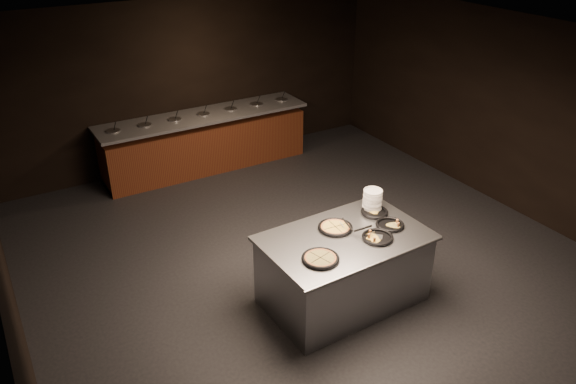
# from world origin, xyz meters

# --- Properties ---
(room) EXTENTS (7.02, 8.02, 2.92)m
(room) POSITION_xyz_m (0.00, 0.00, 1.45)
(room) COLOR black
(room) RESTS_ON ground
(salad_bar) EXTENTS (3.70, 0.83, 1.18)m
(salad_bar) POSITION_xyz_m (0.00, 3.56, 0.44)
(salad_bar) COLOR #5B2F15
(salad_bar) RESTS_ON ground
(serving_counter) EXTENTS (1.91, 1.26, 0.90)m
(serving_counter) POSITION_xyz_m (-0.10, -0.74, 0.43)
(serving_counter) COLOR #B5B7BC
(serving_counter) RESTS_ON ground
(plate_stack) EXTENTS (0.24, 0.24, 0.25)m
(plate_stack) POSITION_xyz_m (0.57, -0.38, 1.03)
(plate_stack) COLOR white
(plate_stack) RESTS_ON serving_counter
(pan_veggie_whole) EXTENTS (0.41, 0.41, 0.04)m
(pan_veggie_whole) POSITION_xyz_m (-0.60, -0.99, 0.92)
(pan_veggie_whole) COLOR black
(pan_veggie_whole) RESTS_ON serving_counter
(pan_cheese_whole) EXTENTS (0.41, 0.41, 0.04)m
(pan_cheese_whole) POSITION_xyz_m (-0.10, -0.55, 0.92)
(pan_cheese_whole) COLOR black
(pan_cheese_whole) RESTS_ON serving_counter
(pan_cheese_slices_a) EXTENTS (0.33, 0.33, 0.04)m
(pan_cheese_slices_a) POSITION_xyz_m (0.52, -0.49, 0.92)
(pan_cheese_slices_a) COLOR black
(pan_cheese_slices_a) RESTS_ON serving_counter
(pan_cheese_slices_b) EXTENTS (0.36, 0.36, 0.04)m
(pan_cheese_slices_b) POSITION_xyz_m (0.19, -0.96, 0.92)
(pan_cheese_slices_b) COLOR black
(pan_cheese_slices_b) RESTS_ON serving_counter
(pan_veggie_slices) EXTENTS (0.34, 0.34, 0.04)m
(pan_veggie_slices) POSITION_xyz_m (0.49, -0.82, 0.92)
(pan_veggie_slices) COLOR black
(pan_veggie_slices) RESTS_ON serving_counter
(server_left) EXTENTS (0.12, 0.29, 0.14)m
(server_left) POSITION_xyz_m (-0.02, -0.62, 0.97)
(server_left) COLOR #B5B7BC
(server_left) RESTS_ON serving_counter
(server_right) EXTENTS (0.27, 0.28, 0.17)m
(server_right) POSITION_xyz_m (0.11, -0.87, 0.98)
(server_right) COLOR #B5B7BC
(server_right) RESTS_ON serving_counter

